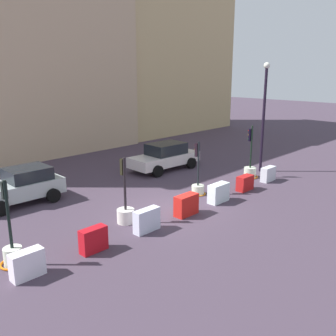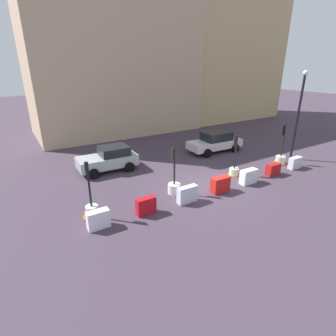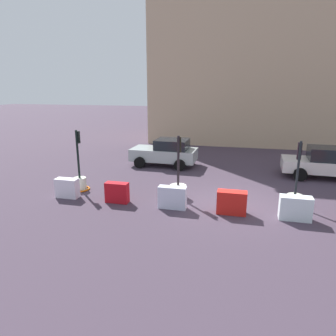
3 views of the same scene
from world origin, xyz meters
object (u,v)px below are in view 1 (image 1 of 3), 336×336
(traffic_light_2, at_px, (198,186))
(construction_barrier_5, at_px, (245,183))
(traffic_light_1, at_px, (126,211))
(street_lamp_post, at_px, (264,110))
(traffic_light_0, at_px, (12,251))
(traffic_light_3, at_px, (250,170))
(construction_barrier_2, at_px, (147,220))
(construction_barrier_3, at_px, (186,205))
(construction_barrier_6, at_px, (268,174))
(car_silver_hatchback, at_px, (20,186))
(construction_barrier_0, at_px, (27,264))
(car_white_van, at_px, (165,156))
(construction_barrier_4, at_px, (219,193))
(construction_barrier_1, at_px, (93,240))

(traffic_light_2, distance_m, construction_barrier_5, 2.57)
(traffic_light_1, bearing_deg, street_lamp_post, 1.12)
(traffic_light_0, bearing_deg, traffic_light_2, 1.35)
(traffic_light_3, relative_size, construction_barrier_5, 3.06)
(construction_barrier_2, distance_m, construction_barrier_3, 2.31)
(construction_barrier_6, bearing_deg, street_lamp_post, 42.10)
(traffic_light_0, distance_m, traffic_light_2, 9.48)
(traffic_light_1, bearing_deg, traffic_light_3, -0.28)
(traffic_light_1, relative_size, car_silver_hatchback, 0.69)
(traffic_light_2, relative_size, construction_barrier_5, 2.71)
(construction_barrier_0, distance_m, street_lamp_post, 15.94)
(construction_barrier_3, bearing_deg, construction_barrier_6, 0.31)
(traffic_light_1, distance_m, construction_barrier_2, 1.24)
(construction_barrier_6, xyz_separation_m, car_white_van, (-2.18, 5.91, 0.43))
(construction_barrier_5, bearing_deg, car_white_van, 88.92)
(car_white_van, bearing_deg, construction_barrier_4, -112.71)
(traffic_light_0, height_order, construction_barrier_3, traffic_light_0)
(traffic_light_2, distance_m, construction_barrier_3, 2.83)
(traffic_light_2, relative_size, construction_barrier_1, 2.76)
(traffic_light_2, distance_m, construction_barrier_6, 4.68)
(construction_barrier_2, bearing_deg, construction_barrier_0, 178.29)
(construction_barrier_0, bearing_deg, construction_barrier_5, -0.28)
(construction_barrier_5, bearing_deg, traffic_light_1, 170.60)
(traffic_light_3, xyz_separation_m, street_lamp_post, (1.60, 0.26, 3.33))
(traffic_light_0, distance_m, construction_barrier_0, 1.05)
(construction_barrier_2, relative_size, construction_barrier_5, 1.13)
(traffic_light_3, xyz_separation_m, construction_barrier_6, (0.05, -1.14, -0.02))
(construction_barrier_4, relative_size, car_silver_hatchback, 0.28)
(traffic_light_1, distance_m, construction_barrier_5, 7.08)
(traffic_light_2, height_order, car_silver_hatchback, traffic_light_2)
(traffic_light_2, xyz_separation_m, construction_barrier_6, (4.48, -1.37, -0.04))
(construction_barrier_5, bearing_deg, car_silver_hatchback, 143.76)
(traffic_light_0, bearing_deg, construction_barrier_3, -9.55)
(traffic_light_3, height_order, construction_barrier_4, traffic_light_3)
(traffic_light_1, bearing_deg, construction_barrier_5, -9.40)
(car_white_van, bearing_deg, street_lamp_post, -50.44)
(traffic_light_1, height_order, construction_barrier_3, traffic_light_1)
(construction_barrier_5, relative_size, car_silver_hatchback, 0.25)
(traffic_light_1, xyz_separation_m, street_lamp_post, (10.82, 0.21, 3.28))
(traffic_light_1, xyz_separation_m, traffic_light_2, (4.79, 0.18, -0.03))
(construction_barrier_5, relative_size, car_white_van, 0.21)
(construction_barrier_3, bearing_deg, construction_barrier_4, -0.45)
(construction_barrier_6, bearing_deg, traffic_light_2, 163.05)
(construction_barrier_6, relative_size, car_white_van, 0.22)
(construction_barrier_0, distance_m, construction_barrier_4, 9.31)
(construction_barrier_5, bearing_deg, construction_barrier_4, -177.87)
(traffic_light_1, bearing_deg, construction_barrier_4, -15.15)
(construction_barrier_1, height_order, car_silver_hatchback, car_silver_hatchback)
(construction_barrier_4, height_order, car_white_van, car_white_van)
(construction_barrier_0, bearing_deg, construction_barrier_3, -1.04)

